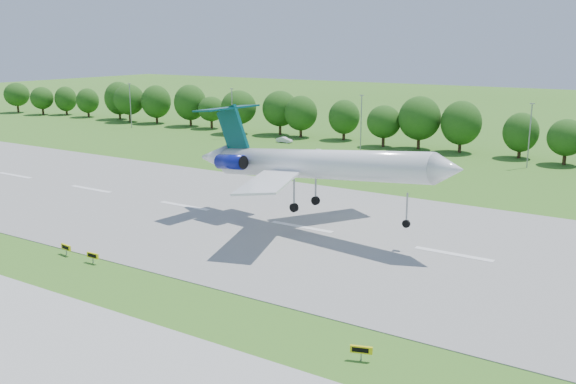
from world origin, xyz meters
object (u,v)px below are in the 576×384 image
object	(u,v)px
service_vehicle_a	(284,140)
service_vehicle_b	(319,151)
taxi_sign_left	(66,247)
airliner	(306,163)

from	to	relation	value
service_vehicle_a	service_vehicle_b	xyz separation A→B (m)	(14.62, -8.77, -0.11)
taxi_sign_left	service_vehicle_a	distance (m)	85.03
airliner	service_vehicle_a	size ratio (longest dim) A/B	10.13
taxi_sign_left	service_vehicle_a	world-z (taller)	service_vehicle_a
airliner	service_vehicle_b	distance (m)	56.22
taxi_sign_left	service_vehicle_b	bearing A→B (deg)	105.58
airliner	service_vehicle_b	world-z (taller)	airliner
taxi_sign_left	service_vehicle_a	size ratio (longest dim) A/B	0.45
service_vehicle_b	airliner	bearing A→B (deg)	-165.41
service_vehicle_b	service_vehicle_a	bearing A→B (deg)	45.44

